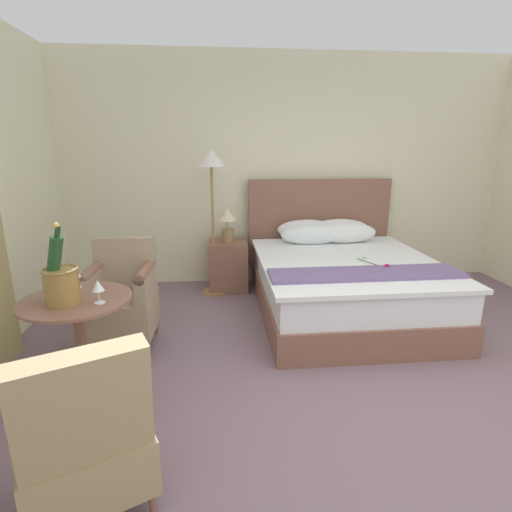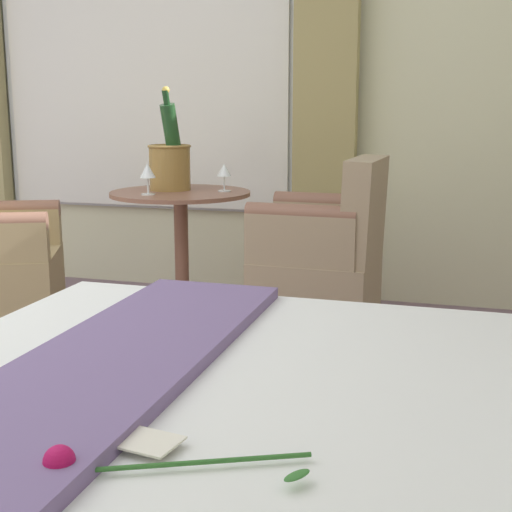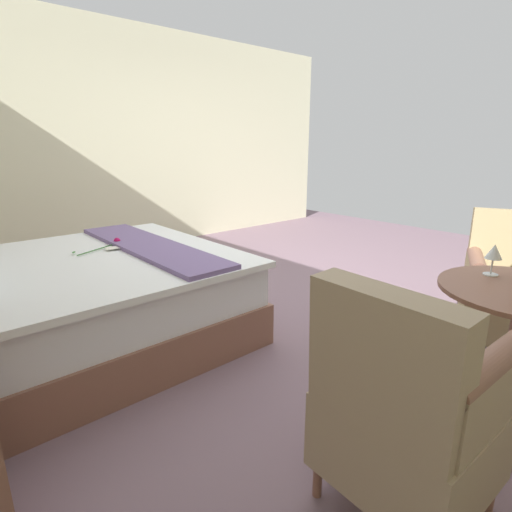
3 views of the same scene
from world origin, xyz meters
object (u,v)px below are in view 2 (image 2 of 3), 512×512
object	(u,v)px
side_table_round	(182,251)
champagne_bucket	(170,160)
wine_glass_near_bucket	(148,172)
wine_glass_near_edge	(224,172)
armchair_by_window	(324,262)

from	to	relation	value
side_table_round	champagne_bucket	xyz separation A→B (m)	(-0.05, -0.07, 0.45)
champagne_bucket	side_table_round	bearing A→B (deg)	55.35
side_table_round	wine_glass_near_bucket	xyz separation A→B (m)	(0.17, -0.09, 0.41)
side_table_round	wine_glass_near_edge	world-z (taller)	wine_glass_near_edge
champagne_bucket	armchair_by_window	bearing A→B (deg)	79.32
champagne_bucket	wine_glass_near_bucket	xyz separation A→B (m)	(0.22, -0.02, -0.04)
side_table_round	wine_glass_near_edge	bearing A→B (deg)	105.60
side_table_round	wine_glass_near_edge	xyz separation A→B (m)	(-0.06, 0.21, 0.40)
wine_glass_near_bucket	wine_glass_near_edge	bearing A→B (deg)	127.44
side_table_round	wine_glass_near_bucket	distance (m)	0.46
side_table_round	armchair_by_window	distance (m)	0.76
wine_glass_near_bucket	armchair_by_window	distance (m)	0.94
champagne_bucket	wine_glass_near_bucket	world-z (taller)	champagne_bucket
wine_glass_near_bucket	armchair_by_window	xyz separation A→B (m)	(-0.07, 0.85, -0.40)
wine_glass_near_edge	armchair_by_window	world-z (taller)	armchair_by_window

